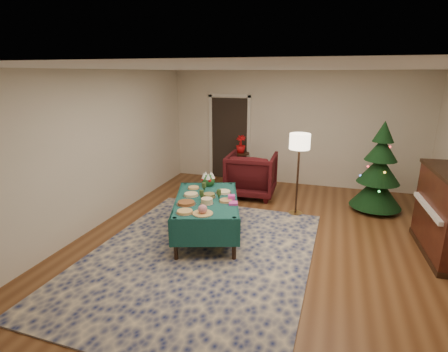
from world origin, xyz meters
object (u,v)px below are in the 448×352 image
(buffet_table, at_px, (207,206))
(potted_plant, at_px, (241,148))
(side_table, at_px, (240,168))
(floor_lamp, at_px, (300,146))
(christmas_tree, at_px, (379,171))
(gift_box, at_px, (232,198))
(armchair, at_px, (251,172))

(buffet_table, distance_m, potted_plant, 3.13)
(side_table, bearing_deg, potted_plant, 90.00)
(floor_lamp, bearing_deg, potted_plant, 132.94)
(buffet_table, bearing_deg, side_table, 94.58)
(buffet_table, relative_size, side_table, 2.60)
(potted_plant, bearing_deg, christmas_tree, -18.25)
(gift_box, bearing_deg, side_table, 102.20)
(floor_lamp, relative_size, christmas_tree, 0.88)
(side_table, bearing_deg, buffet_table, -85.42)
(side_table, relative_size, christmas_tree, 0.42)
(side_table, xyz_separation_m, potted_plant, (0.00, 0.00, 0.51))
(floor_lamp, relative_size, potted_plant, 3.70)
(buffet_table, xyz_separation_m, armchair, (0.23, 2.23, -0.01))
(buffet_table, bearing_deg, floor_lamp, 47.53)
(buffet_table, xyz_separation_m, gift_box, (0.42, 0.03, 0.18))
(armchair, distance_m, floor_lamp, 1.56)
(gift_box, distance_m, potted_plant, 3.15)
(armchair, bearing_deg, side_table, -63.89)
(gift_box, height_order, christmas_tree, christmas_tree)
(side_table, bearing_deg, armchair, -61.29)
(armchair, bearing_deg, floor_lamp, 140.92)
(buffet_table, relative_size, gift_box, 18.17)
(floor_lamp, xyz_separation_m, potted_plant, (-1.56, 1.67, -0.46))
(buffet_table, height_order, gift_box, gift_box)
(armchair, relative_size, christmas_tree, 0.59)
(armchair, bearing_deg, potted_plant, -63.89)
(buffet_table, height_order, potted_plant, potted_plant)
(christmas_tree, bearing_deg, floor_lamp, -155.63)
(christmas_tree, bearing_deg, potted_plant, 161.75)
(armchair, xyz_separation_m, side_table, (-0.48, 0.88, -0.16))
(gift_box, xyz_separation_m, christmas_tree, (2.38, 2.07, 0.08))
(floor_lamp, height_order, potted_plant, floor_lamp)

